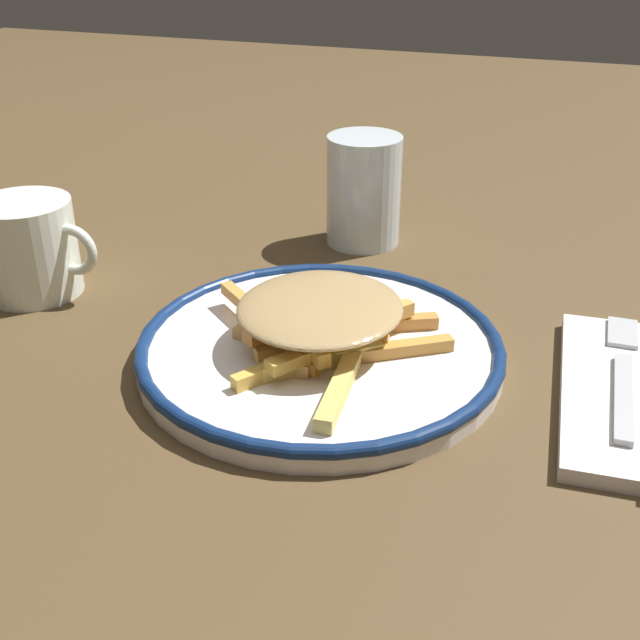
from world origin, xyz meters
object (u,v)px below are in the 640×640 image
plate (320,348)px  fork (623,375)px  water_glass (364,190)px  coffee_mug (30,248)px  fries_heap (319,321)px

plate → fork: bearing=7.8°
fork → water_glass: (-0.25, 0.21, 0.04)m
fork → coffee_mug: 0.49m
plate → fries_heap: size_ratio=1.33×
fries_heap → coffee_mug: bearing=172.7°
water_glass → plate: bearing=-81.6°
fries_heap → fork: (0.22, 0.03, -0.02)m
plate → water_glass: (-0.04, 0.24, 0.04)m
water_glass → fork: bearing=-39.4°
fork → coffee_mug: coffee_mug is taller
water_glass → coffee_mug: bearing=-139.7°
water_glass → coffee_mug: 0.32m
plate → fork: plate is taller
fork → coffee_mug: size_ratio=1.60×
fries_heap → coffee_mug: coffee_mug is taller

